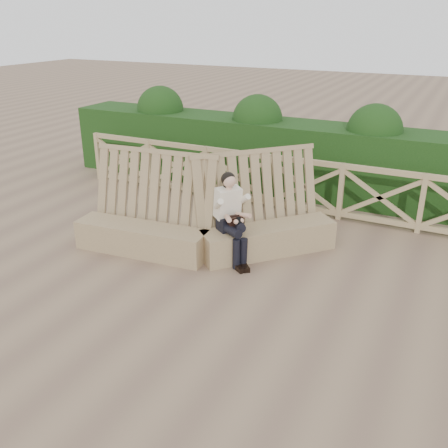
% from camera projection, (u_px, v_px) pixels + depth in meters
% --- Properties ---
extents(ground, '(60.00, 60.00, 0.00)m').
position_uv_depth(ground, '(223.00, 296.00, 6.92)').
color(ground, brown).
rests_on(ground, ground).
extents(bench, '(3.93, 2.39, 1.61)m').
position_uv_depth(bench, '(205.00, 228.00, 8.11)').
color(bench, '#88704D').
rests_on(bench, ground).
extents(woman, '(0.81, 0.74, 1.41)m').
position_uv_depth(woman, '(231.00, 214.00, 7.70)').
color(woman, black).
rests_on(woman, ground).
extents(guardrail, '(10.10, 0.09, 1.10)m').
position_uv_depth(guardrail, '(304.00, 186.00, 9.60)').
color(guardrail, '#8A7450').
rests_on(guardrail, ground).
extents(hedge, '(12.00, 1.20, 1.50)m').
position_uv_depth(hedge, '(322.00, 161.00, 10.52)').
color(hedge, black).
rests_on(hedge, ground).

